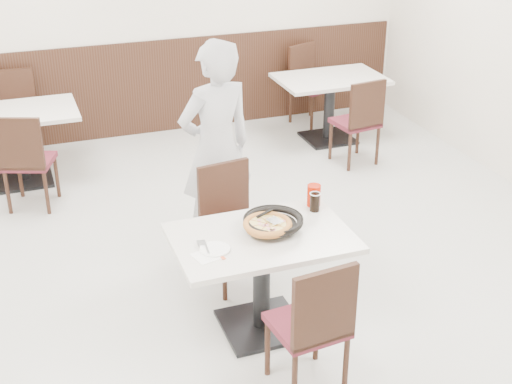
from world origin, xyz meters
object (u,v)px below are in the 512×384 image
object	(u,v)px
chair_near	(307,322)
side_plate	(215,249)
main_table	(262,283)
red_cup	(314,195)
bg_chair_left_far	(17,117)
bg_chair_right_far	(312,86)
cola_glass	(315,202)
chair_far	(235,229)
bg_chair_right_near	(355,120)
diner_person	(216,149)
bg_table_right	(329,109)
pizza_pan	(273,224)
pizza	(268,226)
bg_table_left	(20,147)
bg_chair_left_near	(29,159)

from	to	relation	value
chair_near	side_plate	world-z (taller)	chair_near
main_table	side_plate	distance (m)	0.53
red_cup	bg_chair_left_far	world-z (taller)	bg_chair_left_far
chair_near	red_cup	bearing A→B (deg)	58.56
main_table	bg_chair_right_far	world-z (taller)	bg_chair_right_far
cola_glass	red_cup	xyz separation A→B (m)	(0.03, 0.08, 0.02)
chair_far	bg_chair_left_far	size ratio (longest dim) A/B	1.00
chair_near	bg_chair_right_far	world-z (taller)	same
cola_glass	bg_chair_right_near	xyz separation A→B (m)	(1.48, 2.24, -0.34)
diner_person	bg_chair_right_near	xyz separation A→B (m)	(1.91, 1.25, -0.42)
main_table	bg_chair_right_far	bearing A→B (deg)	61.46
bg_table_right	pizza_pan	bearing A→B (deg)	-121.38
chair_near	chair_far	bearing A→B (deg)	86.20
bg_chair_right_far	bg_table_right	bearing A→B (deg)	63.54
cola_glass	bg_chair_right_far	bearing A→B (deg)	66.25
main_table	pizza	bearing A→B (deg)	2.26
pizza	bg_table_left	bearing A→B (deg)	115.04
bg_table_left	bg_chair_right_far	xyz separation A→B (m)	(3.46, 0.57, 0.10)
cola_glass	bg_chair_left_near	xyz separation A→B (m)	(-1.85, 2.34, -0.34)
cola_glass	bg_chair_right_far	world-z (taller)	bg_chair_right_far
chair_near	bg_chair_left_far	world-z (taller)	same
main_table	diner_person	bearing A→B (deg)	87.51
chair_near	cola_glass	world-z (taller)	chair_near
bg_chair_left_near	bg_chair_left_far	world-z (taller)	same
main_table	bg_chair_right_near	bearing A→B (deg)	51.29
chair_far	side_plate	xyz separation A→B (m)	(-0.36, -0.70, 0.28)
chair_far	bg_table_left	bearing A→B (deg)	-68.53
side_plate	bg_table_left	world-z (taller)	side_plate
chair_near	bg_table_left	size ratio (longest dim) A/B	0.79
side_plate	red_cup	xyz separation A→B (m)	(0.86, 0.37, 0.07)
pizza_pan	side_plate	world-z (taller)	pizza_pan
chair_far	bg_chair_right_far	world-z (taller)	same
bg_table_left	bg_chair_right_near	distance (m)	3.47
main_table	diner_person	size ratio (longest dim) A/B	0.67
chair_near	bg_chair_right_near	size ratio (longest dim) A/B	1.00
diner_person	bg_chair_right_near	world-z (taller)	diner_person
diner_person	bg_chair_left_far	xyz separation A→B (m)	(-1.47, 2.58, -0.42)
chair_near	red_cup	size ratio (longest dim) A/B	5.94
pizza_pan	side_plate	xyz separation A→B (m)	(-0.45, -0.13, -0.03)
main_table	red_cup	bearing A→B (deg)	29.84
red_cup	bg_table_right	size ratio (longest dim) A/B	0.13
cola_glass	bg_table_left	size ratio (longest dim) A/B	0.11
chair_far	bg_chair_right_near	size ratio (longest dim) A/B	1.00
bg_chair_left_near	bg_chair_left_far	bearing A→B (deg)	112.68
bg_table_right	bg_chair_right_near	world-z (taller)	bg_chair_right_near
pizza_pan	diner_person	size ratio (longest dim) A/B	0.18
bg_chair_right_near	bg_chair_right_far	xyz separation A→B (m)	(0.06, 1.27, 0.00)
side_plate	red_cup	size ratio (longest dim) A/B	1.22
bg_table_right	main_table	bearing A→B (deg)	-122.31
chair_far	pizza	world-z (taller)	chair_far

